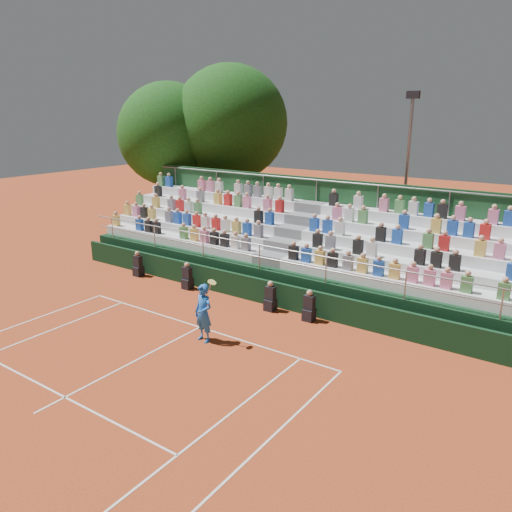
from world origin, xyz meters
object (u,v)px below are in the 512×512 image
Objects in this scene: tree_west at (169,135)px; tree_east at (230,123)px; floodlight_mast at (407,166)px; tennis_player at (203,313)px.

tree_east is at bearing 31.30° from tree_west.
tree_west is at bearing -174.69° from floodlight_mast.
tennis_player is 17.11m from tree_east.
floodlight_mast is at bearing -3.14° from tree_east.
tree_west is 14.62m from floodlight_mast.
tree_west is at bearing 137.29° from tennis_player.
tree_west reaches higher than tennis_player.
tennis_player is at bearing -99.76° from floodlight_mast.
tree_west is 0.90× the size of tree_east.
tree_east is 1.22× the size of floodlight_mast.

